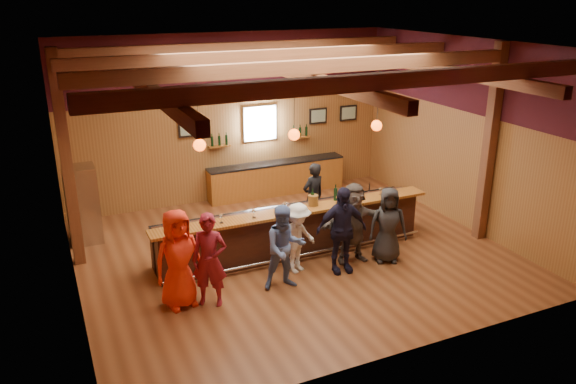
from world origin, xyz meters
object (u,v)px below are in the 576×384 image
object	(u,v)px
back_bar_cabinet	(277,178)
customer_navy	(341,230)
bar_counter	(291,229)
ice_bucket	(313,200)
customer_dark	(388,225)
bartender	(313,197)
stainless_fridge	(82,205)
bottle_a	(312,199)
customer_white	(297,238)
customer_brown	(353,223)
customer_denim	(285,248)
customer_orange	(178,259)
customer_redvest	(210,260)

from	to	relation	value
back_bar_cabinet	customer_navy	bearing A→B (deg)	-97.71
bar_counter	ice_bucket	bearing A→B (deg)	-31.71
customer_dark	bartender	world-z (taller)	bartender
back_bar_cabinet	stainless_fridge	xyz separation A→B (m)	(-5.30, -1.12, 0.42)
back_bar_cabinet	stainless_fridge	size ratio (longest dim) A/B	2.22
ice_bucket	bottle_a	distance (m)	0.05
customer_white	customer_navy	world-z (taller)	customer_navy
bartender	customer_brown	bearing A→B (deg)	76.72
back_bar_cabinet	bottle_a	world-z (taller)	bottle_a
back_bar_cabinet	bartender	world-z (taller)	bartender
customer_white	ice_bucket	size ratio (longest dim) A/B	6.31
back_bar_cabinet	customer_denim	distance (m)	5.39
customer_brown	customer_dark	bearing A→B (deg)	-17.98
customer_brown	bottle_a	xyz separation A→B (m)	(-0.58, 0.77, 0.38)
bartender	ice_bucket	distance (m)	1.31
stainless_fridge	customer_brown	distance (m)	6.14
customer_denim	bottle_a	xyz separation A→B (m)	(1.20, 1.22, 0.40)
customer_white	customer_denim	bearing A→B (deg)	-158.61
bartender	customer_navy	bearing A→B (deg)	64.66
bar_counter	customer_denim	world-z (taller)	customer_denim
back_bar_cabinet	customer_dark	world-z (taller)	customer_dark
customer_dark	bottle_a	world-z (taller)	customer_dark
bartender	ice_bucket	bearing A→B (deg)	49.15
bar_counter	customer_white	size ratio (longest dim) A/B	4.22
bartender	ice_bucket	size ratio (longest dim) A/B	7.13
customer_white	customer_navy	distance (m)	0.91
customer_orange	bar_counter	bearing A→B (deg)	12.28
ice_bucket	bottle_a	world-z (taller)	bottle_a
customer_white	bartender	world-z (taller)	bartender
customer_navy	bartender	distance (m)	2.19
customer_brown	ice_bucket	distance (m)	1.00
customer_redvest	customer_navy	bearing A→B (deg)	32.60
customer_denim	customer_brown	bearing A→B (deg)	21.76
customer_orange	bottle_a	size ratio (longest dim) A/B	5.14
customer_redvest	customer_white	world-z (taller)	customer_redvest
customer_dark	ice_bucket	world-z (taller)	customer_dark
customer_redvest	customer_dark	bearing A→B (deg)	31.81
back_bar_cabinet	customer_redvest	world-z (taller)	customer_redvest
bar_counter	bottle_a	size ratio (longest dim) A/B	17.25
customer_redvest	customer_brown	world-z (taller)	customer_redvest
customer_denim	customer_navy	size ratio (longest dim) A/B	0.93
stainless_fridge	customer_brown	world-z (taller)	stainless_fridge
customer_navy	stainless_fridge	bearing A→B (deg)	149.36
back_bar_cabinet	ice_bucket	world-z (taller)	ice_bucket
customer_denim	customer_brown	xyz separation A→B (m)	(1.78, 0.45, 0.03)
bar_counter	customer_denim	xyz separation A→B (m)	(-0.80, -1.43, 0.33)
customer_dark	customer_orange	bearing A→B (deg)	-157.78
bar_counter	customer_dark	world-z (taller)	customer_dark
back_bar_cabinet	customer_dark	size ratio (longest dim) A/B	2.43
customer_brown	customer_orange	bearing A→B (deg)	-170.54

